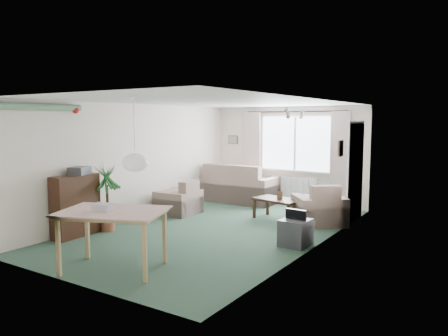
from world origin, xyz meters
The scene contains 25 objects.
ground centered at (0.00, 0.00, 0.00)m, with size 6.50×6.50×0.00m, color #2D4C3A.
window centered at (0.20, 3.23, 1.50)m, with size 1.80×0.03×1.30m, color white.
curtain_rod centered at (0.20, 3.15, 2.27)m, with size 2.60×0.03×0.03m, color black.
curtain_left centered at (-0.95, 3.13, 1.27)m, with size 0.45×0.08×2.00m, color beige.
curtain_right centered at (1.35, 3.13, 1.27)m, with size 0.45×0.08×2.00m, color beige.
radiator centered at (0.20, 3.19, 0.40)m, with size 1.20×0.10×0.55m, color white.
doorway centered at (1.99, 2.20, 1.00)m, with size 0.03×0.95×2.00m, color black.
pendant_lamp centered at (0.20, -2.30, 1.48)m, with size 0.36×0.36×0.36m, color white.
tinsel_garland centered at (-1.92, -2.30, 2.28)m, with size 1.60×1.60×0.12m, color #196626.
bauble_cluster_a centered at (1.30, 0.90, 2.22)m, with size 0.20×0.20×0.20m, color silver.
bauble_cluster_b centered at (1.60, -0.30, 2.22)m, with size 0.20×0.20×0.20m, color silver.
wall_picture_back centered at (-1.60, 3.23, 1.55)m, with size 0.28×0.03×0.22m, color brown.
wall_picture_right centered at (1.98, 1.20, 1.55)m, with size 0.03×0.24×0.30m, color brown.
sofa centered at (-1.10, 2.75, 0.48)m, with size 1.94×1.03×0.97m, color beige.
armchair_corner centered at (1.48, 1.51, 0.41)m, with size 0.92×0.87×0.83m, color beige.
armchair_left centered at (-1.50, 0.75, 0.38)m, with size 0.84×0.80×0.75m, color #C5BB95.
coffee_table centered at (0.61, 1.41, 0.22)m, with size 0.99×0.55×0.44m, color black.
photo_frame centered at (0.66, 1.41, 0.52)m, with size 0.12×0.02×0.16m, color brown.
bookshelf centered at (-1.84, -1.72, 0.55)m, with size 0.30×0.90×1.10m, color black.
hifi_box centered at (-1.81, -1.63, 1.17)m, with size 0.28×0.35×0.14m, color #3F4045.
houseplant centered at (-1.65, -1.15, 0.63)m, with size 0.54×0.54×1.26m, color #226525.
dining_table centered at (0.06, -2.60, 0.41)m, with size 1.31×0.87×0.82m, color tan.
gift_box centered at (-0.05, -2.69, 0.88)m, with size 0.25×0.18×0.12m, color silver.
tv_cube centered at (1.70, -0.15, 0.22)m, with size 0.44×0.48×0.44m, color #3C3B41.
pet_bed centered at (1.58, 1.55, 0.05)m, with size 0.52×0.52×0.10m, color #202C97.
Camera 1 is at (4.51, -6.71, 2.07)m, focal length 35.00 mm.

